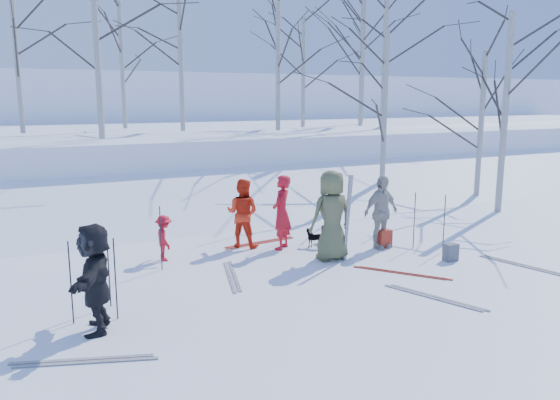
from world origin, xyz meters
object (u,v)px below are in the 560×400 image
skier_grey_west (95,278)px  dog (316,238)px  skier_red_seated (164,238)px  skier_redor_behind (242,213)px  backpack_red (384,239)px  backpack_grey (451,252)px  skier_olive_center (332,215)px  skier_cream_east (381,212)px  backpack_dark (330,234)px  skier_red_north (282,212)px

skier_grey_west → dog: 5.99m
skier_red_seated → skier_grey_west: 3.68m
skier_grey_west → dog: skier_grey_west is taller
skier_redor_behind → skier_red_seated: (-1.96, -0.27, -0.32)m
backpack_red → backpack_grey: 1.66m
skier_olive_center → skier_red_seated: (-3.29, 1.57, -0.49)m
backpack_red → skier_cream_east: bearing=-178.2°
backpack_dark → skier_olive_center: bearing=-120.7°
skier_redor_behind → skier_olive_center: bearing=169.2°
skier_olive_center → skier_cream_east: (1.54, 0.28, -0.12)m
skier_redor_behind → dog: 1.84m
skier_olive_center → skier_grey_west: skier_olive_center is taller
backpack_grey → backpack_dark: (-1.52, 2.56, 0.01)m
skier_cream_east → skier_olive_center: bearing=-178.3°
skier_red_seated → backpack_grey: size_ratio=2.64×
dog → backpack_red: bearing=113.3°
backpack_red → backpack_grey: size_ratio=1.11×
skier_olive_center → backpack_dark: (0.77, 1.30, -0.79)m
skier_red_north → backpack_grey: size_ratio=4.60×
skier_red_seated → dog: (3.49, -0.56, -0.28)m
backpack_red → backpack_dark: 1.36m
skier_grey_west → backpack_grey: bearing=108.6°
dog → skier_olive_center: bearing=38.4°
skier_cream_east → skier_redor_behind: bearing=142.9°
skier_olive_center → skier_red_north: (-0.58, 1.26, -0.12)m
skier_cream_east → backpack_dark: size_ratio=4.33×
skier_redor_behind → backpack_red: (2.99, -1.56, -0.61)m
skier_red_north → backpack_red: skier_red_north is taller
skier_red_north → dog: skier_red_north is taller
skier_redor_behind → backpack_dark: size_ratio=4.09×
skier_red_north → skier_red_seated: size_ratio=1.74×
skier_redor_behind → skier_grey_west: 5.14m
backpack_red → backpack_dark: (-0.89, 1.02, -0.01)m
skier_grey_west → backpack_dark: skier_grey_west is taller
backpack_grey → backpack_red: bearing=112.2°
dog → backpack_grey: bearing=92.5°
skier_olive_center → skier_red_seated: skier_olive_center is taller
skier_red_north → backpack_red: size_ratio=4.16×
backpack_dark → backpack_grey: bearing=-59.3°
dog → backpack_grey: dog is taller
backpack_red → skier_redor_behind: bearing=152.5°
skier_olive_center → skier_cream_east: 1.56m
dog → backpack_red: size_ratio=1.25×
skier_red_seated → skier_cream_east: (4.82, -1.30, 0.36)m
skier_olive_center → skier_grey_west: bearing=17.8°
backpack_red → backpack_grey: bearing=-67.8°
skier_olive_center → backpack_dark: size_ratio=4.94×
skier_red_seated → backpack_dark: skier_red_seated is taller
backpack_red → skier_olive_center: bearing=-170.5°
skier_redor_behind → backpack_red: 3.42m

